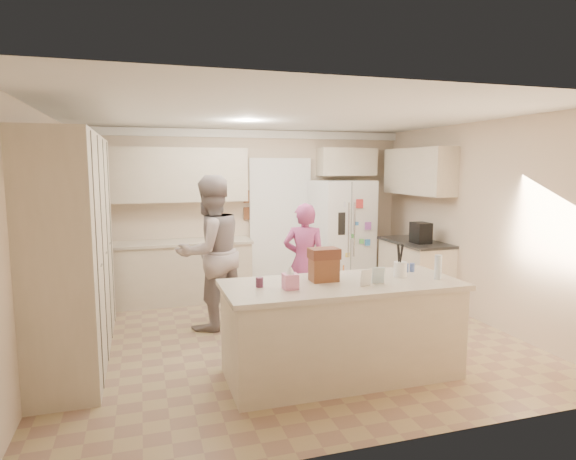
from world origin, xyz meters
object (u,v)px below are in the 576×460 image
object	(u,v)px
coffee_maker	(421,233)
utensil_crock	(400,269)
island_base	(341,331)
dollhouse_body	(324,270)
tissue_box	(290,281)
refrigerator	(342,236)
teen_girl	(305,262)
teen_boy	(210,252)

from	to	relation	value
coffee_maker	utensil_crock	size ratio (longest dim) A/B	2.00
island_base	dollhouse_body	world-z (taller)	dollhouse_body
tissue_box	utensil_crock	bearing A→B (deg)	7.13
island_base	dollhouse_body	size ratio (longest dim) A/B	8.46
coffee_maker	dollhouse_body	xyz separation A→B (m)	(-2.20, -1.80, -0.03)
refrigerator	teen_girl	xyz separation A→B (m)	(-1.09, -1.31, -0.12)
coffee_maker	island_base	world-z (taller)	coffee_maker
coffee_maker	teen_boy	xyz separation A→B (m)	(-3.06, -0.12, -0.11)
tissue_box	teen_boy	world-z (taller)	teen_boy
island_base	coffee_maker	bearing A→B (deg)	42.83
coffee_maker	tissue_box	size ratio (longest dim) A/B	2.14
dollhouse_body	teen_boy	size ratio (longest dim) A/B	0.14
refrigerator	coffee_maker	size ratio (longest dim) A/B	6.00
refrigerator	dollhouse_body	bearing A→B (deg)	-123.16
dollhouse_body	teen_girl	world-z (taller)	teen_girl
tissue_box	teen_boy	distance (m)	1.94
dollhouse_body	teen_boy	bearing A→B (deg)	117.09
dollhouse_body	teen_boy	world-z (taller)	teen_boy
utensil_crock	tissue_box	bearing A→B (deg)	-172.87
coffee_maker	utensil_crock	bearing A→B (deg)	-127.12
tissue_box	teen_girl	size ratio (longest dim) A/B	0.09
utensil_crock	tissue_box	world-z (taller)	utensil_crock
utensil_crock	teen_boy	world-z (taller)	teen_boy
refrigerator	coffee_maker	xyz separation A→B (m)	(0.75, -1.13, 0.17)
utensil_crock	teen_girl	size ratio (longest dim) A/B	0.10
utensil_crock	dollhouse_body	world-z (taller)	dollhouse_body
teen_boy	utensil_crock	bearing A→B (deg)	107.20
dollhouse_body	teen_boy	xyz separation A→B (m)	(-0.86, 1.68, -0.07)
dollhouse_body	tissue_box	bearing A→B (deg)	-153.43
utensil_crock	dollhouse_body	distance (m)	0.80
coffee_maker	teen_boy	bearing A→B (deg)	-177.82
dollhouse_body	teen_boy	distance (m)	1.89
teen_girl	utensil_crock	bearing A→B (deg)	131.84
island_base	teen_girl	bearing A→B (deg)	83.00
utensil_crock	teen_boy	xyz separation A→B (m)	(-1.66, 1.73, -0.04)
island_base	dollhouse_body	bearing A→B (deg)	146.31
refrigerator	utensil_crock	distance (m)	3.05
island_base	teen_girl	xyz separation A→B (m)	(0.21, 1.72, 0.34)
utensil_crock	dollhouse_body	bearing A→B (deg)	176.42
utensil_crock	teen_girl	bearing A→B (deg)	104.71
utensil_crock	tissue_box	distance (m)	1.21
refrigerator	island_base	size ratio (longest dim) A/B	0.82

